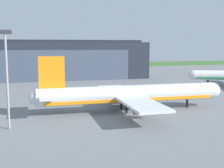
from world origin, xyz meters
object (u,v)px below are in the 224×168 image
Objects in this scene: airliner_near_left at (131,95)px; stair_truck at (195,92)px; apron_light_mast at (7,72)px; maintenance_hangar at (52,60)px.

stair_truck is at bearing 30.77° from airliner_near_left.
stair_truck is at bearing 24.40° from apron_light_mast.
maintenance_hangar is 80.21m from airliner_near_left.
airliner_near_left is at bearing 17.42° from apron_light_mast.
maintenance_hangar is 1.85× the size of airliner_near_left.
stair_truck is at bearing -56.72° from maintenance_hangar.
maintenance_hangar is at bearing 123.28° from stair_truck.
apron_light_mast is at bearing -99.13° from maintenance_hangar.
stair_truck is (27.37, 16.30, -3.06)m from airliner_near_left.
maintenance_hangar is at bearing 99.86° from airliner_near_left.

